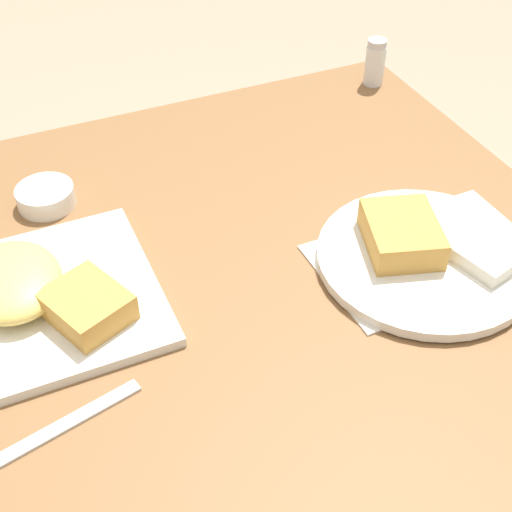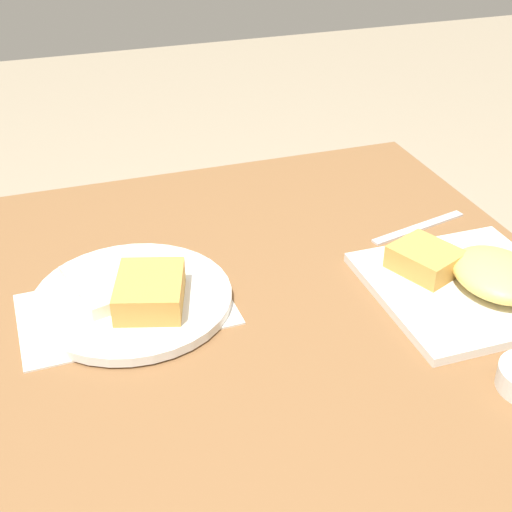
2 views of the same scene
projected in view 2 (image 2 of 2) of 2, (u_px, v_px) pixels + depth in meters
name	position (u px, v px, depth m)	size (l,w,h in m)	color
dining_table	(274.00, 350.00, 1.07)	(0.94, 0.89, 0.75)	brown
menu_card	(126.00, 309.00, 1.01)	(0.19, 0.30, 0.00)	silver
plate_square_near	(472.00, 279.00, 1.04)	(0.27, 0.27, 0.06)	white
plate_oval_far	(134.00, 296.00, 1.00)	(0.28, 0.28, 0.05)	white
butter_knife	(419.00, 227.00, 1.20)	(0.06, 0.19, 0.00)	silver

